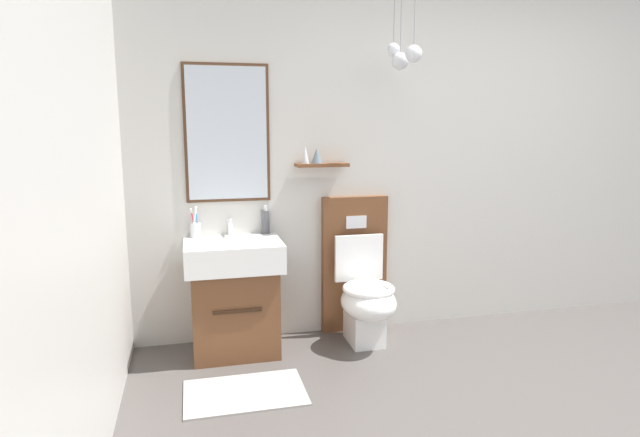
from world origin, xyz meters
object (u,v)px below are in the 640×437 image
(vanity_sink_left, at_px, (234,293))
(soap_dispenser, at_px, (265,221))
(toilet, at_px, (361,287))
(toothbrush_cup, at_px, (195,229))

(vanity_sink_left, distance_m, soap_dispenser, 0.54)
(toilet, bearing_deg, toothbrush_cup, 171.86)
(vanity_sink_left, height_order, soap_dispenser, soap_dispenser)
(toothbrush_cup, distance_m, soap_dispenser, 0.48)
(toothbrush_cup, height_order, soap_dispenser, toothbrush_cup)
(vanity_sink_left, relative_size, toilet, 0.76)
(vanity_sink_left, height_order, toothbrush_cup, toothbrush_cup)
(vanity_sink_left, xyz_separation_m, toilet, (0.89, 0.01, -0.03))
(vanity_sink_left, xyz_separation_m, soap_dispenser, (0.24, 0.18, 0.44))
(toilet, height_order, toothbrush_cup, toilet)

